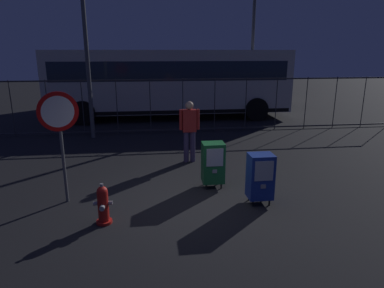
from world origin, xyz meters
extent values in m
plane|color=black|center=(0.00, 0.00, 0.00)|extent=(60.00, 60.00, 0.00)
cylinder|color=red|center=(-1.51, -0.61, 0.03)|extent=(0.28, 0.28, 0.05)
cylinder|color=red|center=(-1.51, -0.61, 0.33)|extent=(0.19, 0.19, 0.55)
sphere|color=red|center=(-1.51, -0.61, 0.60)|extent=(0.19, 0.19, 0.19)
cylinder|color=gray|center=(-1.51, -0.61, 0.72)|extent=(0.06, 0.06, 0.05)
cylinder|color=gray|center=(-1.51, -0.75, 0.35)|extent=(0.09, 0.08, 0.09)
cylinder|color=gray|center=(-1.64, -0.61, 0.38)|extent=(0.07, 0.07, 0.07)
cylinder|color=gray|center=(-1.38, -0.61, 0.38)|extent=(0.07, 0.07, 0.07)
cylinder|color=black|center=(0.55, 0.66, 0.06)|extent=(0.04, 0.04, 0.12)
cylinder|color=black|center=(0.89, 0.66, 0.06)|extent=(0.04, 0.04, 0.12)
cylinder|color=black|center=(0.55, 0.94, 0.06)|extent=(0.04, 0.04, 0.12)
cylinder|color=black|center=(0.89, 0.94, 0.06)|extent=(0.04, 0.04, 0.12)
cube|color=#19602D|center=(0.72, 0.80, 0.57)|extent=(0.48, 0.40, 0.90)
cube|color=#B2B7BF|center=(0.72, 0.59, 0.75)|extent=(0.36, 0.01, 0.40)
cube|color=gray|center=(0.72, 0.59, 0.43)|extent=(0.10, 0.02, 0.08)
cylinder|color=black|center=(1.32, -0.30, 0.06)|extent=(0.04, 0.04, 0.12)
cylinder|color=black|center=(1.65, -0.30, 0.06)|extent=(0.04, 0.04, 0.12)
cylinder|color=black|center=(1.32, -0.02, 0.06)|extent=(0.04, 0.04, 0.12)
cylinder|color=black|center=(1.65, -0.02, 0.06)|extent=(0.04, 0.04, 0.12)
cube|color=navy|center=(1.49, -0.16, 0.57)|extent=(0.48, 0.40, 0.90)
cube|color=#B2B7BF|center=(1.49, -0.36, 0.75)|extent=(0.36, 0.01, 0.40)
cube|color=gray|center=(1.49, -0.36, 0.43)|extent=(0.10, 0.02, 0.08)
cylinder|color=#4C4F54|center=(-2.36, 0.40, 1.10)|extent=(0.06, 0.06, 2.20)
cylinder|color=red|center=(-2.36, 0.38, 1.85)|extent=(0.71, 0.31, 0.76)
cylinder|color=white|center=(-2.36, 0.37, 1.85)|extent=(0.56, 0.23, 0.60)
cylinder|color=#382D51|center=(0.33, 2.66, 0.42)|extent=(0.14, 0.14, 0.85)
cylinder|color=#382D51|center=(0.51, 2.66, 0.42)|extent=(0.14, 0.14, 0.85)
cube|color=maroon|center=(0.42, 2.66, 1.15)|extent=(0.36, 0.20, 0.60)
sphere|color=tan|center=(0.42, 2.66, 1.56)|extent=(0.22, 0.22, 0.22)
cylinder|color=maroon|center=(0.19, 2.66, 1.18)|extent=(0.09, 0.09, 0.55)
cylinder|color=maroon|center=(0.65, 2.66, 1.18)|extent=(0.09, 0.09, 0.55)
cube|color=#2D2D33|center=(0.00, 6.22, 1.95)|extent=(18.00, 0.04, 0.05)
cube|color=#2D2D33|center=(0.00, 6.22, 0.10)|extent=(18.00, 0.04, 0.05)
cylinder|color=#2D2D33|center=(-5.40, 6.22, 1.00)|extent=(0.03, 0.03, 2.00)
cylinder|color=#2D2D33|center=(-4.20, 6.22, 1.00)|extent=(0.03, 0.03, 2.00)
cylinder|color=#2D2D33|center=(-3.00, 6.22, 1.00)|extent=(0.03, 0.03, 2.00)
cylinder|color=#2D2D33|center=(-1.80, 6.22, 1.00)|extent=(0.03, 0.03, 2.00)
cylinder|color=#2D2D33|center=(-0.60, 6.22, 1.00)|extent=(0.03, 0.03, 2.00)
cylinder|color=#2D2D33|center=(0.60, 6.22, 1.00)|extent=(0.03, 0.03, 2.00)
cylinder|color=#2D2D33|center=(1.80, 6.22, 1.00)|extent=(0.03, 0.03, 2.00)
cylinder|color=#2D2D33|center=(3.00, 6.22, 1.00)|extent=(0.03, 0.03, 2.00)
cylinder|color=#2D2D33|center=(4.20, 6.22, 1.00)|extent=(0.03, 0.03, 2.00)
cylinder|color=#2D2D33|center=(5.40, 6.22, 1.00)|extent=(0.03, 0.03, 2.00)
cylinder|color=#2D2D33|center=(6.60, 6.22, 1.00)|extent=(0.03, 0.03, 2.00)
cylinder|color=#2D2D33|center=(7.80, 6.22, 1.00)|extent=(0.03, 0.03, 2.00)
cube|color=beige|center=(0.33, 9.22, 1.67)|extent=(10.51, 2.56, 2.65)
cube|color=#1E2838|center=(0.33, 9.22, 2.15)|extent=(9.88, 2.58, 0.80)
cube|color=black|center=(0.33, 9.22, 0.45)|extent=(10.30, 2.57, 0.16)
cylinder|color=black|center=(4.00, 7.95, 0.50)|extent=(1.00, 0.29, 1.00)
cylinder|color=black|center=(4.01, 10.45, 0.50)|extent=(1.00, 0.29, 1.00)
cylinder|color=black|center=(-3.35, 7.99, 0.50)|extent=(1.00, 0.29, 1.00)
cylinder|color=black|center=(-3.34, 10.49, 0.50)|extent=(1.00, 0.29, 1.00)
cube|color=beige|center=(1.72, 14.00, 1.67)|extent=(10.67, 3.36, 2.65)
cube|color=#1E2838|center=(1.72, 14.00, 2.15)|extent=(10.05, 3.33, 0.80)
cube|color=black|center=(1.72, 14.00, 0.45)|extent=(10.46, 3.36, 0.16)
cylinder|color=black|center=(5.49, 13.06, 0.50)|extent=(1.02, 0.36, 1.00)
cylinder|color=black|center=(5.28, 15.55, 0.50)|extent=(1.02, 0.36, 1.00)
cylinder|color=black|center=(-1.84, 12.45, 0.50)|extent=(1.02, 0.36, 1.00)
cylinder|color=black|center=(-2.04, 14.94, 0.50)|extent=(1.02, 0.36, 1.00)
cylinder|color=#4C4F54|center=(3.99, 8.92, 3.15)|extent=(0.14, 0.14, 6.30)
cylinder|color=#4C4F54|center=(-2.64, 5.77, 3.50)|extent=(0.14, 0.14, 6.99)
camera|label=1|loc=(-0.65, -6.22, 2.95)|focal=31.77mm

